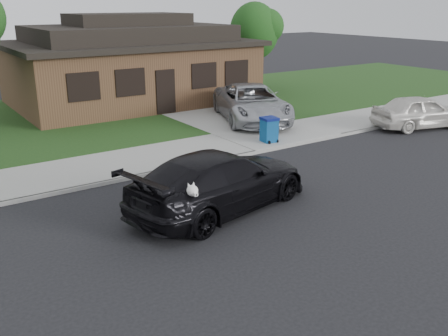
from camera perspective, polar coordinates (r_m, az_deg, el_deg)
ground at (r=13.76m, az=0.05°, el=-4.45°), size 120.00×120.00×0.00m
sidewalk at (r=17.85m, az=-8.98°, el=0.98°), size 60.00×3.00×0.12m
curb at (r=16.56m, az=-6.75°, el=-0.31°), size 60.00×0.12×0.12m
lawn at (r=25.11m, az=-16.90°, el=5.51°), size 60.00×13.00×0.13m
driveway at (r=24.89m, az=-1.42°, el=6.21°), size 4.50×13.00×0.14m
sedan at (r=13.34m, az=-0.48°, el=-1.47°), size 5.90×3.41×1.61m
minivan at (r=23.04m, az=3.19°, el=7.43°), size 4.73×6.44×1.63m
white_compact at (r=23.82m, az=21.52°, el=6.01°), size 4.64×2.86×1.48m
recycling_bin at (r=19.57m, az=5.18°, el=4.39°), size 0.66×0.67×0.99m
house at (r=27.99m, az=-10.65°, el=11.56°), size 12.60×8.60×4.65m
tree_1 at (r=31.50m, az=3.79°, el=15.46°), size 3.15×3.00×5.25m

